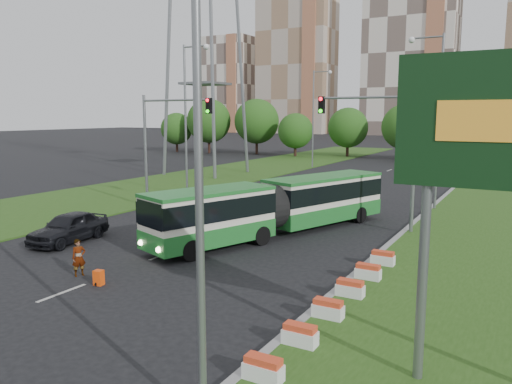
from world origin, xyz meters
The scene contains 16 objects.
ground centered at (0.00, 0.00, 0.00)m, with size 360.00×360.00×0.00m, color black.
median_kerb centered at (6.05, 8.00, 0.09)m, with size 0.30×60.00×0.18m, color gray.
left_verge centered at (-18.00, 25.00, 0.05)m, with size 12.00×110.00×0.10m, color #274B15.
lane_markings centered at (-3.00, 20.00, 0.00)m, with size 0.20×100.00×0.01m, color #AAA9A4, non-canonical shape.
flower_planters centered at (6.70, -2.50, 0.45)m, with size 1.10×11.50×0.60m, color white, non-canonical shape.
traffic_mast_median centered at (4.78, 10.00, 5.35)m, with size 5.76×0.32×8.00m.
traffic_mast_left centered at (-10.38, 9.00, 5.35)m, with size 5.76×0.32×8.00m.
street_lamps centered at (-3.00, 10.00, 6.00)m, with size 36.00×60.00×12.00m, color slate, non-canonical shape.
apartment_tower_west centered at (-65.00, 150.00, 24.00)m, with size 26.00×15.00×48.00m, color #BBAA96.
apartment_tower_cwest centered at (-25.00, 150.00, 26.00)m, with size 28.00×15.00×52.00m, color silver.
midrise_west centered at (-95.00, 150.00, 18.00)m, with size 22.00×14.00×36.00m, color silver.
articulated_bus centered at (-0.34, 6.27, 1.60)m, with size 2.48×15.88×2.61m.
car_left_near centered at (-8.90, -0.60, 0.80)m, with size 1.88×4.67×1.59m, color black.
car_left_far centered at (-7.00, 12.72, 0.77)m, with size 1.62×4.65×1.53m, color black.
pedestrian centered at (-4.02, -4.25, 0.78)m, with size 0.57×0.37×1.56m, color gray.
shopping_trolley centered at (-2.45, -4.68, 0.30)m, with size 0.35×0.37×0.60m.
Camera 1 is at (12.14, -18.09, 6.64)m, focal length 35.00 mm.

